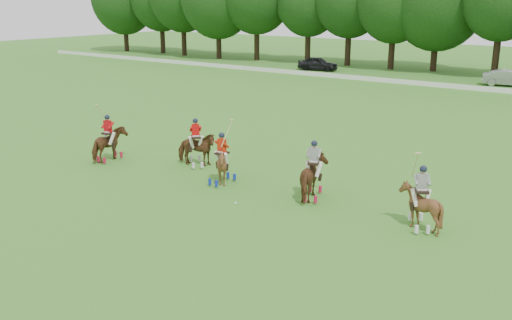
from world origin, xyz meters
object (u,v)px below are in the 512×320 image
Objects in this scene: polo_red_c at (222,166)px; car_mid at (508,78)px; polo_red_a at (109,144)px; polo_red_b at (196,149)px; car_left at (318,64)px; polo_ball at (236,203)px; polo_stripe_a at (313,178)px; polo_stripe_b at (420,206)px.

car_mid is at bearing 85.19° from polo_red_c.
polo_red_a reaches higher than polo_red_b.
car_mid is (20.46, 0.00, -0.02)m from car_left.
polo_red_c is at bearing 163.05° from car_mid.
polo_ball is at bearing -39.39° from polo_red_c.
polo_stripe_a is at bearing -6.08° from polo_red_b.
polo_red_b is at bearing 147.30° from polo_ball.
polo_red_b is 0.97× the size of polo_stripe_a.
polo_stripe_a reaches higher than car_mid.
polo_red_b is at bearing 24.77° from polo_red_a.
car_left is 0.99× the size of car_mid.
polo_red_a is at bearing 172.33° from polo_ball.
polo_red_c reaches higher than polo_red_b.
polo_stripe_b is at bearing 2.42° from polo_red_a.
polo_ball is (-1.17, -40.06, -0.70)m from car_mid.
car_left reaches higher than polo_ball.
car_mid is 1.57× the size of polo_stripe_b.
polo_red_a is 1.01× the size of polo_red_c.
polo_stripe_b is at bearing -5.97° from polo_stripe_a.
car_mid is 37.70m from polo_stripe_a.
polo_red_b is 0.83× the size of polo_stripe_b.
car_mid is 37.42m from polo_red_b.
polo_red_a is 4.58m from polo_red_b.
car_left is 50.09× the size of polo_ball.
car_left is 42.06m from polo_red_c.
car_mid is at bearing -99.29° from car_left.
car_mid is 40.17m from polo_red_a.
polo_stripe_b reaches higher than car_mid.
polo_red_b is 11.84m from polo_stripe_b.
polo_red_a reaches higher than polo_stripe_a.
polo_red_c is (2.82, -1.44, -0.02)m from polo_red_b.
car_left is at bearing 115.71° from polo_ball.
car_left is at bearing 114.18° from polo_red_c.
polo_red_b reaches higher than car_mid.
polo_stripe_a is at bearing 169.41° from car_mid.
polo_red_c is at bearing -178.73° from polo_stripe_b.
polo_red_a is at bearing -174.51° from car_left.
car_mid is at bearing 88.33° from polo_ball.
car_left is at bearing 124.44° from polo_stripe_b.
polo_ball is (19.29, -40.06, -0.72)m from car_left.
polo_stripe_a is 27.53× the size of polo_ball.
polo_stripe_a is 0.85× the size of polo_stripe_b.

